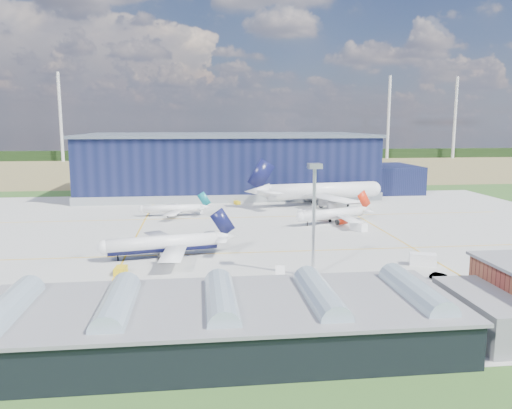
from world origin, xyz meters
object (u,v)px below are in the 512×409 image
hangar (233,167)px  light_mast_center (314,202)px  gse_cart_b (302,211)px  gse_van_c (423,259)px  gse_cart_a (198,212)px  car_b (438,275)px  gse_tug_a (121,271)px  airliner_navy (163,235)px  gse_van_b (358,227)px  airliner_widebody (322,183)px  airliner_red (332,209)px  airliner_regional (172,205)px  gse_tug_c (237,203)px  airstair (280,279)px

hangar → light_mast_center: (7.19, -124.80, 3.82)m
gse_cart_b → gse_van_c: 67.32m
gse_cart_a → car_b: (47.67, -78.43, -0.06)m
gse_tug_a → gse_cart_a: bearing=80.8°
hangar → airliner_navy: size_ratio=4.47×
gse_tug_a → gse_cart_b: size_ratio=1.33×
gse_tug_a → gse_van_b: 71.27m
hangar → airliner_navy: bearing=-102.6°
gse_van_b → car_b: bearing=-111.5°
gse_tug_a → car_b: (63.78, -10.44, -0.14)m
light_mast_center → airliner_widebody: bearing=74.7°
airliner_navy → gse_cart_b: bearing=-141.0°
airliner_red → gse_van_c: (7.68, -47.11, -3.33)m
airliner_regional → gse_van_c: bearing=132.1°
gse_van_c → gse_cart_b: bearing=31.8°
gse_tug_a → airliner_red: bearing=42.9°
airliner_navy → airliner_widebody: bearing=-140.5°
light_mast_center → gse_tug_a: light_mast_center is taller
gse_tug_c → hangar: bearing=73.0°
hangar → airliner_regional: size_ratio=5.97×
gse_cart_b → airliner_red: bearing=-119.7°
airstair → car_b: bearing=12.0°
airliner_red → gse_cart_a: (-40.99, 22.10, -3.98)m
hangar → gse_tug_a: bearing=-105.0°
gse_cart_a → gse_tug_c: size_ratio=1.06×
airliner_widebody → car_b: bearing=-97.0°
airliner_regional → airstair: (23.94, -75.52, -2.55)m
gse_cart_a → gse_tug_a: bearing=-87.3°
light_mast_center → gse_cart_a: 78.96m
airliner_navy → car_b: (55.87, -22.33, -4.67)m
airliner_navy → gse_van_c: bearing=155.6°
hangar → airliner_regional: hangar is taller
hangar → gse_van_c: 124.77m
light_mast_center → airliner_regional: (-31.56, 70.00, -11.47)m
airliner_regional → gse_tug_a: (-7.49, -63.89, -3.19)m
light_mast_center → gse_tug_a: size_ratio=6.26×
light_mast_center → gse_tug_c: (-8.13, 92.00, -14.78)m
gse_tug_a → gse_tug_c: size_ratio=1.23×
airstair → car_b: size_ratio=1.16×
airliner_widebody → gse_van_b: airliner_widebody is taller
hangar → gse_cart_b: (19.80, -53.89, -11.02)m
light_mast_center → gse_van_c: 29.74m
gse_van_c → gse_tug_a: bearing=109.5°
hangar → gse_tug_c: size_ratio=48.56×
gse_van_b → gse_cart_b: bearing=85.7°
airliner_red → gse_cart_a: size_ratio=9.01×
gse_tug_a → airstair: (31.44, -11.62, 0.65)m
gse_cart_b → car_b: (12.11, -75.24, 0.03)m
gse_cart_a → airstair: airstair is taller
gse_van_b → airliner_navy: bearing=179.4°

